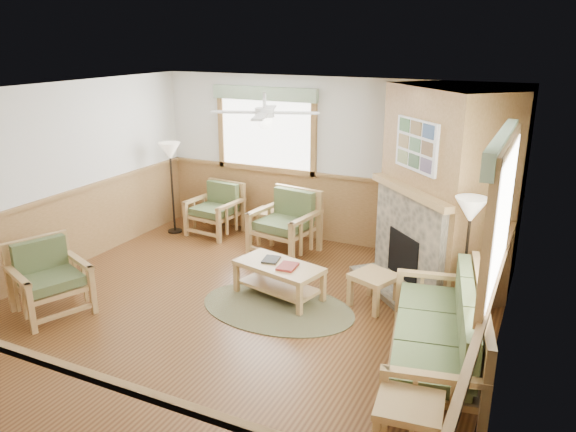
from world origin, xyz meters
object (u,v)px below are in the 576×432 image
at_px(end_table_chairs, 268,225).
at_px(sofa, 434,333).
at_px(floor_lamp_right, 465,264).
at_px(armchair_back_right, 284,223).
at_px(coffee_table, 279,280).
at_px(footstool, 373,290).
at_px(floor_lamp_left, 172,188).
at_px(armchair_back_left, 215,209).
at_px(armchair_left, 50,279).

bearing_deg(end_table_chairs, sofa, -39.87).
bearing_deg(floor_lamp_right, armchair_back_right, 157.49).
distance_m(coffee_table, footstool, 1.24).
bearing_deg(sofa, floor_lamp_left, -127.55).
distance_m(armchair_back_left, floor_lamp_right, 4.68).
relative_size(floor_lamp_left, floor_lamp_right, 1.00).
bearing_deg(coffee_table, end_table_chairs, 135.00).
xyz_separation_m(armchair_back_left, footstool, (3.32, -1.46, -0.22)).
bearing_deg(end_table_chairs, armchair_left, -109.31).
relative_size(armchair_back_right, coffee_table, 0.85).
bearing_deg(floor_lamp_left, armchair_back_right, -1.55).
xyz_separation_m(sofa, armchair_left, (-4.56, -0.66, -0.05)).
bearing_deg(armchair_left, floor_lamp_right, -46.18).
bearing_deg(sofa, coffee_table, -124.89).
relative_size(end_table_chairs, footstool, 1.05).
bearing_deg(armchair_back_right, sofa, -32.06).
xyz_separation_m(armchair_left, coffee_table, (2.34, 1.62, -0.22)).
height_order(coffee_table, end_table_chairs, end_table_chairs).
xyz_separation_m(armchair_back_right, floor_lamp_right, (2.92, -1.21, 0.31)).
relative_size(sofa, coffee_table, 1.86).
xyz_separation_m(sofa, armchair_back_right, (-2.84, 2.40, -0.00)).
height_order(armchair_back_right, floor_lamp_left, floor_lamp_left).
bearing_deg(floor_lamp_right, sofa, -93.78).
distance_m(sofa, end_table_chairs, 4.36).
distance_m(coffee_table, floor_lamp_right, 2.37).
height_order(armchair_left, end_table_chairs, armchair_left).
bearing_deg(footstool, armchair_left, -151.72).
distance_m(armchair_back_right, coffee_table, 1.59).
bearing_deg(end_table_chairs, floor_lamp_left, -168.81).
distance_m(coffee_table, end_table_chairs, 2.16).
bearing_deg(floor_lamp_left, armchair_back_left, 19.82).
bearing_deg(floor_lamp_left, end_table_chairs, 11.19).
relative_size(armchair_back_right, footstool, 1.96).
xyz_separation_m(armchair_back_left, armchair_back_right, (1.50, -0.31, 0.06)).
xyz_separation_m(armchair_back_right, footstool, (1.83, -1.15, -0.27)).
distance_m(armchair_back_left, coffee_table, 2.76).
distance_m(armchair_back_right, footstool, 2.18).
distance_m(armchair_back_right, floor_lamp_left, 2.21).
height_order(end_table_chairs, floor_lamp_right, floor_lamp_right).
bearing_deg(footstool, armchair_back_left, 156.26).
relative_size(sofa, armchair_back_left, 2.47).
height_order(armchair_left, floor_lamp_left, floor_lamp_left).
bearing_deg(coffee_table, floor_lamp_left, 165.14).
distance_m(armchair_left, end_table_chairs, 3.66).
bearing_deg(footstool, armchair_back_right, 147.72).
bearing_deg(armchair_back_right, armchair_back_left, 176.60).
relative_size(armchair_back_right, armchair_left, 1.09).
distance_m(sofa, footstool, 1.63).
bearing_deg(floor_lamp_right, armchair_left, -158.20).
bearing_deg(coffee_table, armchair_back_left, 153.74).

